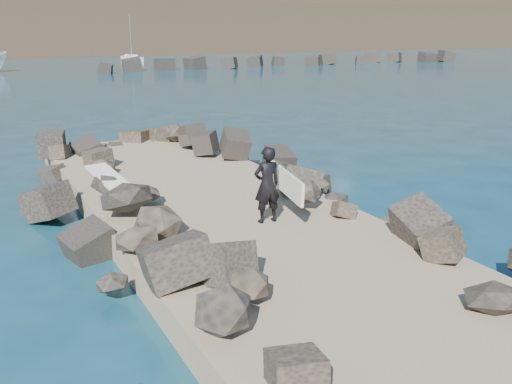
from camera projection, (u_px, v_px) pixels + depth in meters
ground at (237, 241)px, 13.95m from camera, size 800.00×800.00×0.00m
jetty at (277, 258)px, 12.16m from camera, size 6.00×26.00×0.60m
riprap_left at (137, 266)px, 11.25m from camera, size 2.60×22.00×1.00m
riprap_right at (372, 221)px, 13.81m from camera, size 2.60×22.00×1.00m
breakwater_secondary at (297, 61)px, 76.13m from camera, size 52.00×4.00×1.20m
surfboard_resting at (115, 187)px, 14.76m from camera, size 1.09×2.44×0.08m
surfer_with_board at (269, 184)px, 13.26m from camera, size 0.97×2.23×1.81m
sailboat_f at (200, 51)px, 113.86m from camera, size 3.57×6.22×7.52m
sailboat_d at (132, 59)px, 87.49m from camera, size 2.05×5.90×7.11m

